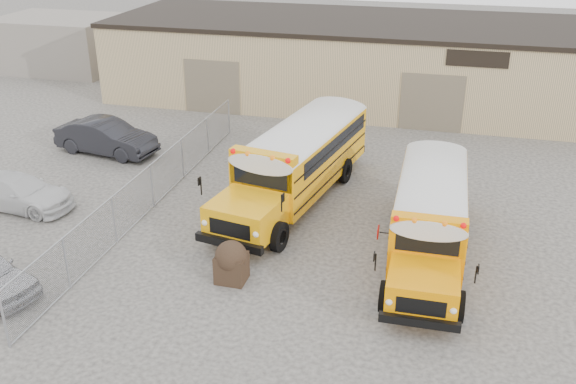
% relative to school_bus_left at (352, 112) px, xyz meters
% --- Properties ---
extents(ground, '(120.00, 120.00, 0.00)m').
position_rel_school_bus_left_xyz_m(ground, '(-0.42, -11.61, -1.76)').
color(ground, '#383634').
rests_on(ground, ground).
extents(warehouse, '(30.20, 10.20, 4.67)m').
position_rel_school_bus_left_xyz_m(warehouse, '(-0.42, 8.38, 0.61)').
color(warehouse, '#D2B481').
rests_on(warehouse, ground).
extents(chainlink_fence, '(0.07, 18.07, 1.81)m').
position_rel_school_bus_left_xyz_m(chainlink_fence, '(-6.42, -8.61, -0.86)').
color(chainlink_fence, '#92959A').
rests_on(chainlink_fence, ground).
extents(distant_building_left, '(8.00, 6.00, 3.60)m').
position_rel_school_bus_left_xyz_m(distant_building_left, '(-22.42, 10.39, 0.04)').
color(distant_building_left, gray).
rests_on(distant_building_left, ground).
extents(school_bus_left, '(4.36, 10.69, 3.05)m').
position_rel_school_bus_left_xyz_m(school_bus_left, '(0.00, 0.00, 0.00)').
color(school_bus_left, '#F6A40A').
rests_on(school_bus_left, ground).
extents(school_bus_right, '(2.80, 9.25, 2.70)m').
position_rel_school_bus_left_xyz_m(school_bus_right, '(4.15, -3.88, -0.20)').
color(school_bus_right, '#FF9100').
rests_on(school_bus_right, ground).
extents(tarp_bundle, '(1.03, 1.03, 1.40)m').
position_rel_school_bus_left_xyz_m(tarp_bundle, '(-1.67, -12.91, -1.05)').
color(tarp_bundle, black).
rests_on(tarp_bundle, ground).
extents(car_white, '(4.68, 2.20, 1.32)m').
position_rel_school_bus_left_xyz_m(car_white, '(-11.52, -9.96, -1.10)').
color(car_white, silver).
rests_on(car_white, ground).
extents(car_dark, '(5.13, 2.43, 1.62)m').
position_rel_school_bus_left_xyz_m(car_dark, '(-11.10, -3.79, -0.95)').
color(car_dark, black).
rests_on(car_dark, ground).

